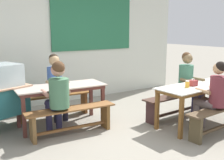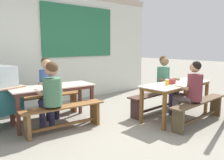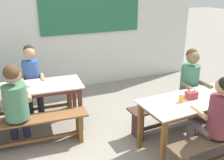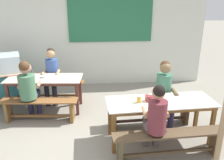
% 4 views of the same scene
% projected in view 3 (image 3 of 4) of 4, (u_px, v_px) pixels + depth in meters
% --- Properties ---
extents(ground_plane, '(40.00, 40.00, 0.00)m').
position_uv_depth(ground_plane, '(116.00, 152.00, 3.60)').
color(ground_plane, gray).
extents(backdrop_wall, '(6.41, 0.23, 3.10)m').
position_uv_depth(backdrop_wall, '(66.00, 16.00, 5.36)').
color(backdrop_wall, silver).
rests_on(backdrop_wall, ground_plane).
extents(dining_table_far, '(1.67, 0.78, 0.76)m').
position_uv_depth(dining_table_far, '(30.00, 91.00, 3.95)').
color(dining_table_far, '#C3B1A3').
rests_on(dining_table_far, ground_plane).
extents(dining_table_near, '(1.87, 0.75, 0.76)m').
position_uv_depth(dining_table_near, '(201.00, 102.00, 3.58)').
color(dining_table_near, silver).
rests_on(dining_table_near, ground_plane).
extents(bench_far_back, '(1.61, 0.39, 0.47)m').
position_uv_depth(bench_far_back, '(32.00, 99.00, 4.54)').
color(bench_far_back, brown).
rests_on(bench_far_back, ground_plane).
extents(bench_far_front, '(1.56, 0.42, 0.47)m').
position_uv_depth(bench_far_front, '(34.00, 128.00, 3.62)').
color(bench_far_front, brown).
rests_on(bench_far_front, ground_plane).
extents(bench_near_back, '(1.70, 0.39, 0.47)m').
position_uv_depth(bench_near_back, '(176.00, 110.00, 4.14)').
color(bench_near_back, '#422C23').
rests_on(bench_near_back, ground_plane).
extents(person_near_front, '(0.41, 0.57, 1.27)m').
position_uv_depth(person_near_front, '(214.00, 117.00, 3.12)').
color(person_near_front, '#695B5D').
rests_on(person_near_front, ground_plane).
extents(person_left_back_turned, '(0.45, 0.54, 1.28)m').
position_uv_depth(person_left_back_turned, '(16.00, 101.00, 3.46)').
color(person_left_back_turned, '#2E2D53').
rests_on(person_left_back_turned, ground_plane).
extents(person_center_facing, '(0.42, 0.52, 1.30)m').
position_uv_depth(person_center_facing, '(32.00, 78.00, 4.34)').
color(person_center_facing, '#23212F').
rests_on(person_center_facing, ground_plane).
extents(person_right_near_table, '(0.41, 0.55, 1.32)m').
position_uv_depth(person_right_near_table, '(192.00, 85.00, 4.02)').
color(person_right_near_table, '#342E50').
rests_on(person_right_near_table, ground_plane).
extents(tissue_box, '(0.15, 0.11, 0.13)m').
position_uv_depth(tissue_box, '(191.00, 95.00, 3.49)').
color(tissue_box, '#993535').
rests_on(tissue_box, dining_table_near).
extents(condiment_jar, '(0.08, 0.08, 0.12)m').
position_uv_depth(condiment_jar, '(181.00, 98.00, 3.37)').
color(condiment_jar, gold).
rests_on(condiment_jar, dining_table_near).
extents(soup_bowl, '(0.15, 0.15, 0.04)m').
position_uv_depth(soup_bowl, '(29.00, 85.00, 3.93)').
color(soup_bowl, silver).
rests_on(soup_bowl, dining_table_far).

